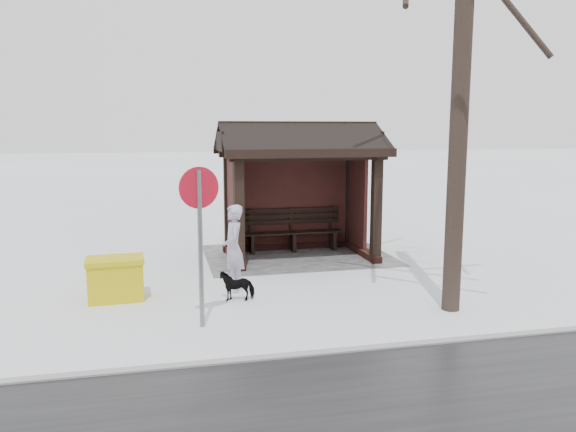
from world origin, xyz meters
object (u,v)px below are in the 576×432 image
(dog, at_px, (237,285))
(bus_shelter, at_px, (298,163))
(road_sign, at_px, (200,213))
(pedestrian, at_px, (233,248))
(grit_bin, at_px, (116,278))

(dog, bearing_deg, bus_shelter, 155.83)
(bus_shelter, xyz_separation_m, road_sign, (2.52, 4.24, -0.45))
(pedestrian, distance_m, road_sign, 2.10)
(dog, height_order, road_sign, road_sign)
(pedestrian, relative_size, grit_bin, 1.58)
(dog, xyz_separation_m, road_sign, (0.69, 1.21, 1.47))
(pedestrian, relative_size, road_sign, 0.66)
(bus_shelter, height_order, pedestrian, bus_shelter)
(bus_shelter, xyz_separation_m, pedestrian, (1.81, 2.50, -1.37))
(pedestrian, bearing_deg, grit_bin, -86.66)
(bus_shelter, relative_size, road_sign, 1.50)
(pedestrian, bearing_deg, bus_shelter, 145.30)
(pedestrian, bearing_deg, dog, -0.30)
(bus_shelter, bearing_deg, road_sign, 59.21)
(bus_shelter, bearing_deg, pedestrian, 53.98)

